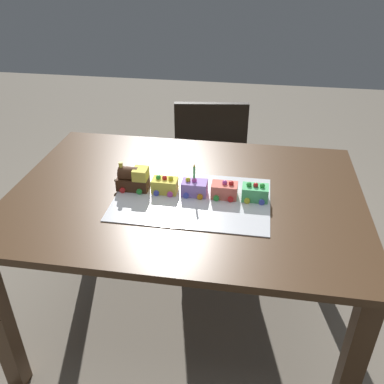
{
  "coord_description": "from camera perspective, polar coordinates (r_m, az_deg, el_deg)",
  "views": [
    {
      "loc": [
        0.25,
        -1.41,
        1.61
      ],
      "look_at": [
        0.03,
        -0.06,
        0.77
      ],
      "focal_mm": 39.09,
      "sensor_mm": 36.0,
      "label": 1
    }
  ],
  "objects": [
    {
      "name": "dining_table",
      "position": [
        1.73,
        -0.83,
        -2.94
      ],
      "size": [
        1.4,
        1.0,
        0.74
      ],
      "color": "#4C331E",
      "rests_on": "ground"
    },
    {
      "name": "birthday_candle",
      "position": [
        1.6,
        0.31,
        2.86
      ],
      "size": [
        0.01,
        0.01,
        0.06
      ],
      "color": "#66D872",
      "rests_on": "cake_car_flatbed_lavender"
    },
    {
      "name": "ground_plane",
      "position": [
        2.15,
        -0.69,
        -17.02
      ],
      "size": [
        8.0,
        8.0,
        0.0
      ],
      "primitive_type": "plane",
      "color": "gray"
    },
    {
      "name": "cake_car_flatbed_lavender",
      "position": [
        1.63,
        0.3,
        0.6
      ],
      "size": [
        0.1,
        0.08,
        0.07
      ],
      "color": "#AD84E0",
      "rests_on": "cake_board"
    },
    {
      "name": "cake_car_tanker_mint_green",
      "position": [
        1.62,
        8.6,
        -0.06
      ],
      "size": [
        0.1,
        0.08,
        0.07
      ],
      "color": "#59CC7A",
      "rests_on": "cake_board"
    },
    {
      "name": "chair",
      "position": [
        2.53,
        2.45,
        4.58
      ],
      "size": [
        0.45,
        0.45,
        0.86
      ],
      "rotation": [
        0.0,
        0.0,
        3.28
      ],
      "color": "black",
      "rests_on": "ground"
    },
    {
      "name": "cake_board",
      "position": [
        1.62,
        0.0,
        -0.97
      ],
      "size": [
        0.6,
        0.4,
        0.0
      ],
      "primitive_type": "cube",
      "color": "silver",
      "rests_on": "dining_table"
    },
    {
      "name": "cake_car_hopper_coral",
      "position": [
        1.62,
        4.46,
        0.26
      ],
      "size": [
        0.1,
        0.08,
        0.07
      ],
      "color": "#F27260",
      "rests_on": "cake_board"
    },
    {
      "name": "cake_locomotive",
      "position": [
        1.68,
        -8.05,
        1.81
      ],
      "size": [
        0.14,
        0.08,
        0.12
      ],
      "color": "#472816",
      "rests_on": "cake_board"
    },
    {
      "name": "cake_car_gondola_lemon",
      "position": [
        1.65,
        -3.72,
        0.95
      ],
      "size": [
        0.1,
        0.08,
        0.07
      ],
      "color": "#F4E04C",
      "rests_on": "cake_board"
    }
  ]
}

